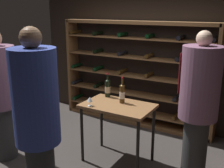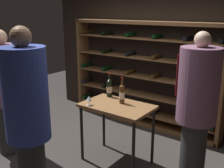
% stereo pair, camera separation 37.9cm
% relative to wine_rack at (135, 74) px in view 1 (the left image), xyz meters
% --- Properties ---
extents(ground_plane, '(9.71, 9.71, 0.00)m').
position_rel_wine_rack_xyz_m(ground_plane, '(0.17, -1.65, -0.99)').
color(ground_plane, '#383330').
extents(back_wall, '(4.83, 0.10, 2.72)m').
position_rel_wine_rack_xyz_m(back_wall, '(0.17, 0.21, 0.37)').
color(back_wall, black).
rests_on(back_wall, ground).
extents(wine_rack, '(3.06, 0.32, 1.99)m').
position_rel_wine_rack_xyz_m(wine_rack, '(0.00, 0.00, 0.00)').
color(wine_rack, brown).
rests_on(wine_rack, ground).
extents(tasting_table, '(1.00, 0.63, 0.89)m').
position_rel_wine_rack_xyz_m(tasting_table, '(0.42, -1.43, -0.21)').
color(tasting_table, brown).
rests_on(tasting_table, ground).
extents(person_bystander_dark_jacket, '(0.49, 0.49, 1.95)m').
position_rel_wine_rack_xyz_m(person_bystander_dark_jacket, '(1.49, -1.25, 0.09)').
color(person_bystander_dark_jacket, '#303030').
rests_on(person_bystander_dark_jacket, ground).
extents(person_bystander_red_print, '(0.46, 0.46, 2.05)m').
position_rel_wine_rack_xyz_m(person_bystander_red_print, '(0.26, -2.80, 0.15)').
color(person_bystander_red_print, '#282828').
rests_on(person_bystander_red_print, ground).
extents(wine_bottle_red_label, '(0.08, 0.08, 0.38)m').
position_rel_wine_rack_xyz_m(wine_bottle_red_label, '(0.43, -1.32, 0.04)').
color(wine_bottle_red_label, '#4C3314').
rests_on(wine_bottle_red_label, tasting_table).
extents(wine_bottle_gold_foil, '(0.08, 0.08, 0.37)m').
position_rel_wine_rack_xyz_m(wine_bottle_gold_foil, '(0.10, -1.19, 0.04)').
color(wine_bottle_gold_foil, black).
rests_on(wine_bottle_gold_foil, tasting_table).
extents(wine_glass_stemmed_right, '(0.08, 0.08, 0.14)m').
position_rel_wine_rack_xyz_m(wine_glass_stemmed_right, '(0.10, -1.67, -0.01)').
color(wine_glass_stemmed_right, silver).
rests_on(wine_glass_stemmed_right, tasting_table).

